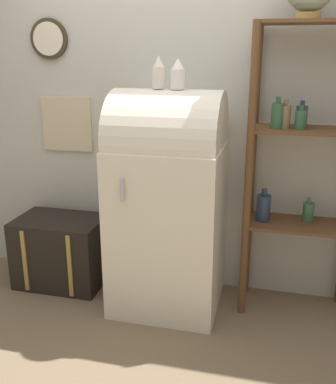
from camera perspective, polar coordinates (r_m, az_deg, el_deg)
ground_plane at (r=3.16m, az=-0.97°, el=-15.60°), size 12.00×12.00×0.00m
wall_back at (r=3.23m, az=1.47°, el=10.80°), size 7.00×0.09×2.70m
refrigerator at (r=3.01m, az=0.02°, el=-0.83°), size 0.72×0.70×1.50m
suitcase_trunk at (r=3.56m, az=-13.40°, el=-7.30°), size 0.65×0.45×0.52m
shelf_unit at (r=2.99m, az=16.55°, el=4.17°), size 0.71×0.35×1.90m
vase_left at (r=2.87m, az=-1.19°, el=14.84°), size 0.08×0.08×0.20m
vase_center at (r=2.84m, az=1.27°, el=14.67°), size 0.09×0.09×0.19m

